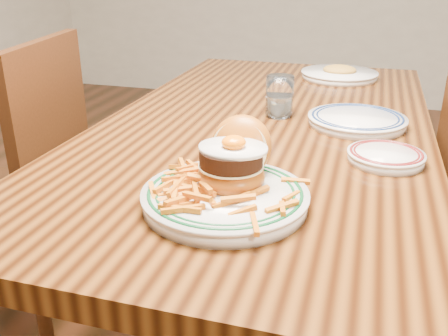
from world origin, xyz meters
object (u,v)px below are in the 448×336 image
(table, at_px, (265,152))
(side_plate, at_px, (386,156))
(chair_left, at_px, (20,188))
(main_plate, at_px, (228,182))

(table, xyz_separation_m, side_plate, (0.31, -0.21, 0.10))
(table, relative_size, side_plate, 9.16)
(table, bearing_deg, chair_left, -170.29)
(chair_left, height_order, main_plate, chair_left)
(side_plate, bearing_deg, table, 168.94)
(chair_left, xyz_separation_m, side_plate, (1.03, -0.09, 0.25))
(chair_left, bearing_deg, table, -0.12)
(table, relative_size, main_plate, 5.27)
(chair_left, bearing_deg, main_plate, -35.39)
(table, relative_size, chair_left, 1.68)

